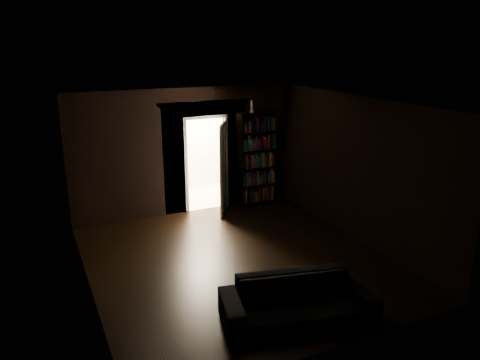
% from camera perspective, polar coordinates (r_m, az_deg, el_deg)
% --- Properties ---
extents(ground, '(5.50, 5.50, 0.00)m').
position_cam_1_polar(ground, '(8.44, -0.38, -9.84)').
color(ground, black).
rests_on(ground, ground).
extents(room_walls, '(5.02, 5.61, 2.84)m').
position_cam_1_polar(room_walls, '(8.78, -3.38, 2.93)').
color(room_walls, black).
rests_on(room_walls, ground).
extents(kitchen_alcove, '(2.20, 1.80, 2.60)m').
position_cam_1_polar(kitchen_alcove, '(11.62, -6.14, 3.91)').
color(kitchen_alcove, beige).
rests_on(kitchen_alcove, ground).
extents(sofa, '(2.28, 1.38, 0.82)m').
position_cam_1_polar(sofa, '(6.69, 7.15, -13.66)').
color(sofa, black).
rests_on(sofa, ground).
extents(bookshelf, '(0.96, 0.62, 2.20)m').
position_cam_1_polar(bookshelf, '(10.94, 2.00, 2.61)').
color(bookshelf, black).
rests_on(bookshelf, ground).
extents(refrigerator, '(0.91, 0.87, 1.65)m').
position_cam_1_polar(refrigerator, '(11.69, -9.13, 1.94)').
color(refrigerator, white).
rests_on(refrigerator, ground).
extents(door, '(0.48, 0.76, 2.05)m').
position_cam_1_polar(door, '(10.38, -2.05, 1.39)').
color(door, white).
rests_on(door, ground).
extents(figurine, '(0.12, 0.12, 0.27)m').
position_cam_1_polar(figurine, '(10.61, 1.43, 8.97)').
color(figurine, silver).
rests_on(figurine, bookshelf).
extents(bottles, '(0.69, 0.09, 0.28)m').
position_cam_1_polar(bottles, '(11.41, -8.84, 6.55)').
color(bottles, black).
rests_on(bottles, refrigerator).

